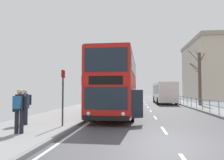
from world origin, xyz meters
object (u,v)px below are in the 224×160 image
at_px(pedestrian_with_backpack, 25,104).
at_px(bare_tree_far_00, 200,77).
at_px(background_bus_far_lane, 164,92).
at_px(pedestrian_companion, 19,107).
at_px(bus_stop_sign_near, 63,91).
at_px(double_decker_bus_main, 117,85).
at_px(background_building_00, 218,70).

distance_m(pedestrian_with_backpack, bare_tree_far_00, 20.74).
bearing_deg(background_bus_far_lane, bare_tree_far_00, -59.94).
xyz_separation_m(pedestrian_companion, bus_stop_sign_near, (1.08, 2.01, 0.62)).
bearing_deg(double_decker_bus_main, pedestrian_with_backpack, -125.80).
bearing_deg(background_bus_far_lane, pedestrian_companion, -109.44).
relative_size(pedestrian_with_backpack, bus_stop_sign_near, 0.65).
xyz_separation_m(double_decker_bus_main, background_bus_far_lane, (5.36, 16.31, -0.64)).
distance_m(pedestrian_companion, bare_tree_far_00, 21.99).
bearing_deg(background_bus_far_lane, double_decker_bus_main, -108.21).
bearing_deg(bare_tree_far_00, pedestrian_companion, -123.03).
relative_size(background_bus_far_lane, pedestrian_with_backpack, 5.75).
height_order(bus_stop_sign_near, bare_tree_far_00, bare_tree_far_00).
height_order(background_bus_far_lane, pedestrian_companion, background_bus_far_lane).
height_order(pedestrian_companion, bus_stop_sign_near, bus_stop_sign_near).
xyz_separation_m(background_bus_far_lane, bus_stop_sign_near, (-7.46, -22.19, 0.19)).
height_order(pedestrian_with_backpack, bus_stop_sign_near, bus_stop_sign_near).
bearing_deg(bare_tree_far_00, background_bus_far_lane, 120.06).
relative_size(pedestrian_with_backpack, bare_tree_far_00, 0.27).
relative_size(pedestrian_companion, bus_stop_sign_near, 0.65).
height_order(bus_stop_sign_near, background_building_00, background_building_00).
bearing_deg(bus_stop_sign_near, pedestrian_companion, -118.25).
xyz_separation_m(bus_stop_sign_near, bare_tree_far_00, (10.85, 16.33, 1.57)).
bearing_deg(pedestrian_with_backpack, double_decker_bus_main, 54.20).
bearing_deg(pedestrian_companion, bare_tree_far_00, 56.97).
relative_size(background_bus_far_lane, bare_tree_far_00, 1.53).
bearing_deg(pedestrian_with_backpack, background_bus_far_lane, 66.72).
distance_m(background_bus_far_lane, pedestrian_with_backpack, 23.94).
distance_m(double_decker_bus_main, background_bus_far_lane, 17.18).
xyz_separation_m(pedestrian_with_backpack, bare_tree_far_00, (12.85, 16.14, 2.19)).
bearing_deg(pedestrian_with_backpack, background_building_00, 58.41).
bearing_deg(double_decker_bus_main, bus_stop_sign_near, -109.60).
distance_m(double_decker_bus_main, bus_stop_sign_near, 6.26).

